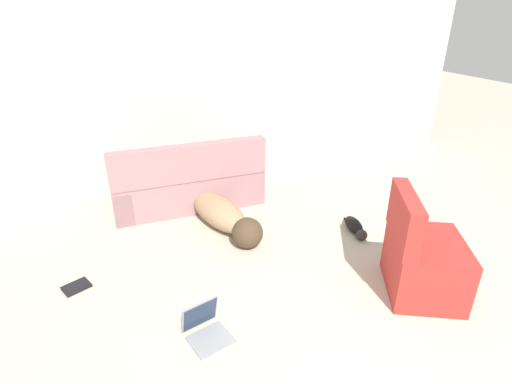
# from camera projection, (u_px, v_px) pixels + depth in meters

# --- Properties ---
(wall_back) EXTENTS (7.57, 0.06, 2.55)m
(wall_back) POSITION_uv_depth(u_px,v_px,m) (214.00, 81.00, 4.94)
(wall_back) COLOR beige
(wall_back) RESTS_ON ground_plane
(couch) EXTENTS (1.73, 0.96, 0.81)m
(couch) POSITION_uv_depth(u_px,v_px,m) (186.00, 181.00, 4.70)
(couch) COLOR #A3757A
(couch) RESTS_ON ground_plane
(dog) EXTENTS (0.56, 1.43, 0.30)m
(dog) POSITION_uv_depth(u_px,v_px,m) (224.00, 215.00, 4.18)
(dog) COLOR #A38460
(dog) RESTS_ON ground_plane
(cat) EXTENTS (0.21, 0.49, 0.13)m
(cat) POSITION_uv_depth(u_px,v_px,m) (355.00, 227.00, 4.13)
(cat) COLOR black
(cat) RESTS_ON ground_plane
(laptop_open) EXTENTS (0.34, 0.36, 0.26)m
(laptop_open) POSITION_uv_depth(u_px,v_px,m) (204.00, 325.00, 2.86)
(laptop_open) COLOR gray
(laptop_open) RESTS_ON ground_plane
(book_black) EXTENTS (0.25, 0.22, 0.02)m
(book_black) POSITION_uv_depth(u_px,v_px,m) (76.00, 287.00, 3.35)
(book_black) COLOR black
(book_black) RESTS_ON ground_plane
(side_chair) EXTENTS (0.81, 0.84, 0.87)m
(side_chair) POSITION_uv_depth(u_px,v_px,m) (422.00, 259.00, 3.20)
(side_chair) COLOR #B72D28
(side_chair) RESTS_ON ground_plane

